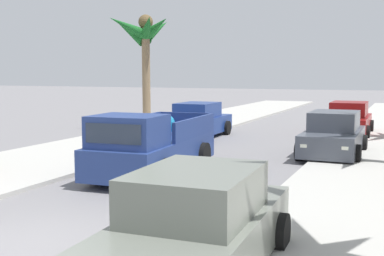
{
  "coord_description": "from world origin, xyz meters",
  "views": [
    {
      "loc": [
        5.55,
        -6.27,
        2.85
      ],
      "look_at": [
        -0.38,
        7.39,
        1.2
      ],
      "focal_mm": 46.67,
      "sensor_mm": 36.0,
      "label": 1
    }
  ],
  "objects_px": {
    "car_left_near": "(198,226)",
    "car_left_mid": "(198,121)",
    "car_left_far": "(349,120)",
    "car_right_mid": "(333,136)",
    "palm_tree_left_fore": "(144,37)",
    "pickup_truck": "(151,148)"
  },
  "relations": [
    {
      "from": "pickup_truck",
      "to": "car_left_far",
      "type": "xyz_separation_m",
      "value": [
        4.04,
        11.44,
        -0.07
      ]
    },
    {
      "from": "car_left_near",
      "to": "car_left_mid",
      "type": "height_order",
      "value": "same"
    },
    {
      "from": "pickup_truck",
      "to": "car_left_far",
      "type": "relative_size",
      "value": 1.24
    },
    {
      "from": "car_left_mid",
      "to": "car_left_far",
      "type": "relative_size",
      "value": 1.0
    },
    {
      "from": "pickup_truck",
      "to": "car_left_mid",
      "type": "relative_size",
      "value": 1.24
    },
    {
      "from": "car_left_mid",
      "to": "car_left_far",
      "type": "distance_m",
      "value": 6.87
    },
    {
      "from": "car_left_near",
      "to": "palm_tree_left_fore",
      "type": "height_order",
      "value": "palm_tree_left_fore"
    },
    {
      "from": "pickup_truck",
      "to": "car_left_near",
      "type": "height_order",
      "value": "pickup_truck"
    },
    {
      "from": "car_left_near",
      "to": "pickup_truck",
      "type": "bearing_deg",
      "value": 123.55
    },
    {
      "from": "car_left_mid",
      "to": "car_right_mid",
      "type": "distance_m",
      "value": 6.88
    },
    {
      "from": "car_left_far",
      "to": "pickup_truck",
      "type": "bearing_deg",
      "value": -109.46
    },
    {
      "from": "car_right_mid",
      "to": "car_left_far",
      "type": "relative_size",
      "value": 1.0
    },
    {
      "from": "pickup_truck",
      "to": "car_left_near",
      "type": "distance_m",
      "value": 7.02
    },
    {
      "from": "pickup_truck",
      "to": "car_left_mid",
      "type": "bearing_deg",
      "value": 103.89
    },
    {
      "from": "pickup_truck",
      "to": "car_left_far",
      "type": "distance_m",
      "value": 12.14
    },
    {
      "from": "car_right_mid",
      "to": "palm_tree_left_fore",
      "type": "bearing_deg",
      "value": 154.13
    },
    {
      "from": "car_right_mid",
      "to": "pickup_truck",
      "type": "bearing_deg",
      "value": -128.16
    },
    {
      "from": "car_left_near",
      "to": "car_left_mid",
      "type": "xyz_separation_m",
      "value": [
        -5.92,
        14.09,
        0.0
      ]
    },
    {
      "from": "car_left_mid",
      "to": "car_left_far",
      "type": "xyz_separation_m",
      "value": [
        6.08,
        3.2,
        0.0
      ]
    },
    {
      "from": "car_left_far",
      "to": "palm_tree_left_fore",
      "type": "bearing_deg",
      "value": -172.84
    },
    {
      "from": "car_right_mid",
      "to": "car_left_far",
      "type": "bearing_deg",
      "value": 91.48
    },
    {
      "from": "pickup_truck",
      "to": "car_right_mid",
      "type": "relative_size",
      "value": 1.25
    }
  ]
}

